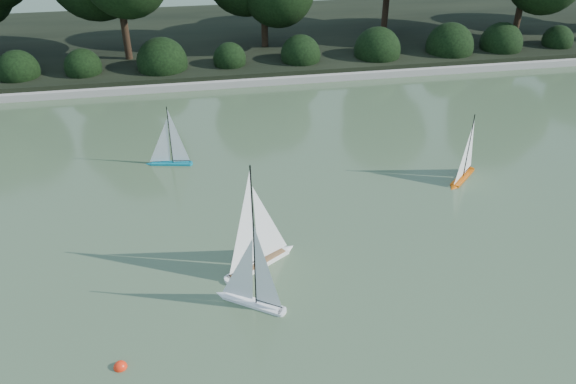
{
  "coord_description": "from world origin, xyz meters",
  "views": [
    {
      "loc": [
        -1.3,
        -5.35,
        5.43
      ],
      "look_at": [
        0.06,
        2.24,
        0.7
      ],
      "focal_mm": 35.0,
      "sensor_mm": 36.0,
      "label": 1
    }
  ],
  "objects": [
    {
      "name": "sailboat_orange",
      "position": [
        3.62,
        3.23,
        0.22
      ],
      "size": [
        0.83,
        0.8,
        1.4
      ],
      "color": "#D15206",
      "rests_on": "ground"
    },
    {
      "name": "race_buoy",
      "position": [
        -2.49,
        -0.32,
        0.0
      ],
      "size": [
        0.17,
        0.17,
        0.17
      ],
      "primitive_type": "sphere",
      "color": "#FF290D",
      "rests_on": "ground"
    },
    {
      "name": "shrub_hedge",
      "position": [
        0.0,
        9.9,
        0.45
      ],
      "size": [
        29.1,
        1.1,
        1.1
      ],
      "color": "black",
      "rests_on": "ground"
    },
    {
      "name": "pond_coping",
      "position": [
        0.0,
        9.0,
        0.09
      ],
      "size": [
        40.0,
        0.35,
        0.18
      ],
      "primitive_type": "cube",
      "color": "gray",
      "rests_on": "ground"
    },
    {
      "name": "sailboat_teal",
      "position": [
        -1.94,
        4.86,
        0.21
      ],
      "size": [
        0.97,
        0.33,
        1.32
      ],
      "color": "#097184",
      "rests_on": "ground"
    },
    {
      "name": "far_bank",
      "position": [
        0.0,
        13.0,
        0.15
      ],
      "size": [
        40.0,
        8.0,
        0.3
      ],
      "primitive_type": "cube",
      "color": "black",
      "rests_on": "ground"
    },
    {
      "name": "sailboat_white_b",
      "position": [
        -0.48,
        1.38,
        0.29
      ],
      "size": [
        1.23,
        0.89,
        1.86
      ],
      "color": "white",
      "rests_on": "ground"
    },
    {
      "name": "ground",
      "position": [
        0.0,
        0.0,
        0.0
      ],
      "size": [
        80.0,
        80.0,
        0.0
      ],
      "primitive_type": "plane",
      "color": "#304429",
      "rests_on": "ground"
    },
    {
      "name": "sailboat_white_a",
      "position": [
        -0.81,
        0.55,
        0.24
      ],
      "size": [
        0.99,
        0.73,
        1.5
      ],
      "color": "white",
      "rests_on": "ground"
    }
  ]
}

